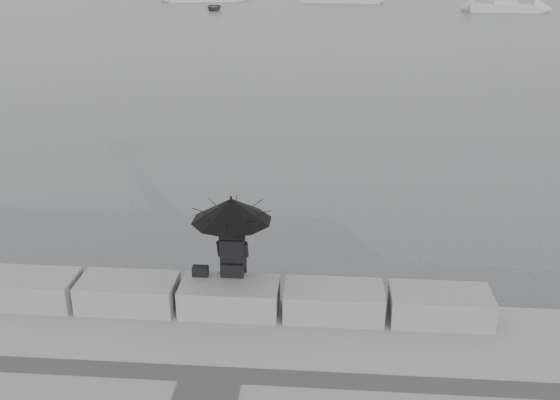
{
  "coord_description": "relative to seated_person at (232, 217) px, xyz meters",
  "views": [
    {
      "loc": [
        1.52,
        -9.23,
        6.04
      ],
      "look_at": [
        0.56,
        3.0,
        1.11
      ],
      "focal_mm": 40.0,
      "sensor_mm": 36.0,
      "label": 1
    }
  ],
  "objects": [
    {
      "name": "stone_block_far_left",
      "position": [
        -3.41,
        -0.36,
        -1.28
      ],
      "size": [
        1.6,
        0.8,
        0.5
      ],
      "primitive_type": "cube",
      "color": "gray",
      "rests_on": "promenade"
    },
    {
      "name": "stone_block_left",
      "position": [
        -1.71,
        -0.36,
        -1.28
      ],
      "size": [
        1.6,
        0.8,
        0.5
      ],
      "primitive_type": "cube",
      "color": "gray",
      "rests_on": "promenade"
    },
    {
      "name": "ground",
      "position": [
        -0.01,
        0.09,
        -2.03
      ],
      "size": [
        360.0,
        360.0,
        0.0
      ],
      "primitive_type": "plane",
      "color": "#4C4E51",
      "rests_on": "ground"
    },
    {
      "name": "seated_person",
      "position": [
        0.0,
        0.0,
        0.0
      ],
      "size": [
        1.32,
        1.32,
        1.39
      ],
      "rotation": [
        0.0,
        0.0,
        -0.0
      ],
      "color": "black",
      "rests_on": "stone_block_centre"
    },
    {
      "name": "stone_block_far_right",
      "position": [
        3.39,
        -0.36,
        -1.28
      ],
      "size": [
        1.6,
        0.8,
        0.5
      ],
      "primitive_type": "cube",
      "color": "gray",
      "rests_on": "promenade"
    },
    {
      "name": "bag",
      "position": [
        -0.53,
        -0.11,
        -0.95
      ],
      "size": [
        0.26,
        0.15,
        0.17
      ],
      "primitive_type": "cube",
      "color": "black",
      "rests_on": "stone_block_centre"
    },
    {
      "name": "sailboat_right",
      "position": [
        19.58,
        60.46,
        -1.5
      ],
      "size": [
        7.08,
        3.25,
        12.9
      ],
      "rotation": [
        0.0,
        0.0,
        -0.13
      ],
      "color": "silver",
      "rests_on": "ground"
    },
    {
      "name": "dinghy",
      "position": [
        -11.09,
        60.21,
        -1.74
      ],
      "size": [
        3.59,
        1.97,
        0.58
      ],
      "primitive_type": "imported",
      "rotation": [
        0.0,
        0.0,
        0.16
      ],
      "color": "slate",
      "rests_on": "ground"
    },
    {
      "name": "stone_block_right",
      "position": [
        1.69,
        -0.36,
        -1.28
      ],
      "size": [
        1.6,
        0.8,
        0.5
      ],
      "primitive_type": "cube",
      "color": "gray",
      "rests_on": "promenade"
    },
    {
      "name": "stone_block_centre",
      "position": [
        -0.01,
        -0.36,
        -1.28
      ],
      "size": [
        1.6,
        0.8,
        0.5
      ],
      "primitive_type": "cube",
      "color": "gray",
      "rests_on": "promenade"
    }
  ]
}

